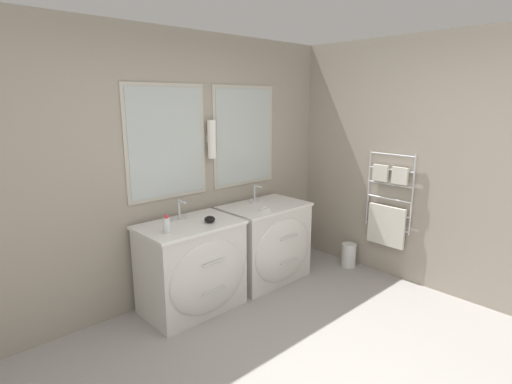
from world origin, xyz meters
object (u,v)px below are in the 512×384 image
Objects in this scene: vanity_left at (193,267)px; vanity_right at (267,242)px; toiletry_bottle at (167,225)px; waste_bin at (349,255)px; amenity_bowl at (210,219)px.

vanity_right is at bearing 0.00° from vanity_left.
toiletry_bottle is (-1.25, -0.06, 0.49)m from vanity_right.
waste_bin is at bearing -23.33° from vanity_right.
vanity_right is 1.09m from waste_bin.
amenity_bowl is (0.45, -0.01, -0.04)m from toiletry_bottle.
toiletry_bottle is 0.45m from amenity_bowl.
vanity_left is 1.00× the size of vanity_right.
waste_bin is (2.22, -0.35, -0.77)m from toiletry_bottle.
vanity_right is at bearing 2.78° from toiletry_bottle.
toiletry_bottle is at bearing -168.15° from vanity_left.
amenity_bowl is at bearing -0.84° from toiletry_bottle.
vanity_left is 1.99m from waste_bin.
waste_bin is at bearing -9.09° from toiletry_bottle.
amenity_bowl is (0.15, -0.07, 0.45)m from vanity_left.
toiletry_bottle is (-0.29, -0.06, 0.49)m from vanity_left.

